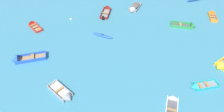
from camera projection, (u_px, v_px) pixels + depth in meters
kayak_blue_back_row_left at (103, 35)px, 27.86m from camera, size 2.79×2.39×0.30m
rowboat_grey_outer_left at (65, 96)px, 19.86m from camera, size 2.80×3.39×1.12m
rowboat_red_near_left at (33, 25)px, 30.00m from camera, size 2.42×3.44×0.98m
rowboat_turquoise_center at (199, 86)px, 20.78m from camera, size 3.26×1.15×0.94m
rowboat_white_foreground_center at (172, 103)px, 19.15m from camera, size 2.51×3.25×0.99m
rowboat_green_near_right at (188, 26)px, 29.67m from camera, size 3.93×2.83×1.20m
rowboat_yellow_near_camera at (223, 65)px, 23.23m from camera, size 4.06×2.52×1.15m
rowboat_maroon_distant_center at (107, 10)px, 33.39m from camera, size 2.75×4.23×1.16m
rowboat_orange_far_back at (212, 14)px, 32.38m from camera, size 2.28×3.39×0.96m
rowboat_blue_far_right at (22, 59)px, 23.97m from camera, size 4.20×1.41×1.20m
rowboat_grey_cluster_outer at (134, 8)px, 33.74m from camera, size 3.37×3.74×1.27m
kayak_deep_blue_outer_right at (194, 0)px, 36.51m from camera, size 3.23×0.88×0.30m
mooring_buoy_outer_edge at (71, 19)px, 31.56m from camera, size 0.34×0.34×0.34m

